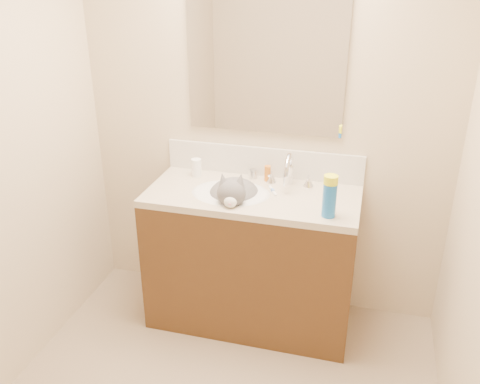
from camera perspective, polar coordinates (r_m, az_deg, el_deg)
The scene contains 16 objects.
room_shell at distance 1.77m, azimuth -5.95°, elevation 5.75°, with size 2.24×2.54×2.52m.
vanity_cabinet at distance 3.08m, azimuth 1.33°, elevation -7.74°, with size 1.20×0.55×0.82m, color #462B13.
counter_slab at distance 2.87m, azimuth 1.41°, elevation -0.46°, with size 1.20×0.55×0.04m, color #C4B49A.
basin at distance 2.90m, azimuth -1.04°, elevation -1.34°, with size 0.45×0.36×0.14m, color white.
faucet at distance 2.92m, azimuth 5.51°, elevation 2.14°, with size 0.28×0.20×0.21m.
cat at distance 2.87m, azimuth -0.71°, elevation -0.61°, with size 0.39×0.44×0.33m.
backsplash at distance 3.07m, azimuth 2.61°, elevation 3.41°, with size 1.20×0.02×0.18m, color silver.
mirror at distance 2.91m, azimuth 2.83°, elevation 14.33°, with size 0.90×0.02×0.80m, color white.
pill_bottle at distance 3.08m, azimuth -4.93°, elevation 2.75°, with size 0.06×0.06×0.11m, color white.
pill_label at distance 3.09m, azimuth -4.92°, elevation 2.57°, with size 0.06×0.06×0.04m, color #FCAC2A.
silver_jar at distance 3.05m, azimuth 1.47°, elevation 2.04°, with size 0.05×0.05×0.05m, color #B7B7BC.
amber_bottle at distance 3.01m, azimuth 3.11°, elevation 2.10°, with size 0.04×0.04×0.09m, color #C96817.
toothbrush at distance 2.88m, azimuth 3.68°, elevation 0.14°, with size 0.01×0.13×0.01m, color white.
toothbrush_head at distance 2.88m, azimuth 3.69°, elevation 0.20°, with size 0.01×0.03×0.01m, color #668DDA.
spray_can at distance 2.60m, azimuth 10.01°, elevation -0.78°, with size 0.07×0.07×0.19m, color blue.
spray_cap at distance 2.56m, azimuth 10.18°, elevation 1.36°, with size 0.07×0.07×0.04m, color #EEF419.
Camera 1 is at (0.61, -1.56, 2.05)m, focal length 38.00 mm.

